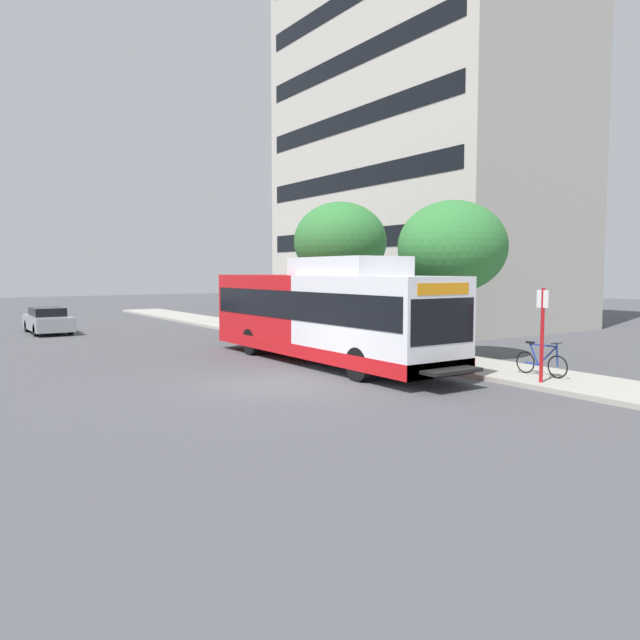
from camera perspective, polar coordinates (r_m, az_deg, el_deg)
ground_plane at (r=24.50m, az=-13.71°, el=-3.04°), size 120.00×120.00×0.00m
sidewalk_curb at (r=26.02m, az=2.50°, el=-2.32°), size 3.00×56.00×0.14m
transit_bus at (r=21.14m, az=0.36°, el=0.54°), size 2.58×12.25×3.65m
bus_stop_sign_pole at (r=17.76m, az=20.02°, el=-0.68°), size 0.10×0.36×2.60m
bicycle_parked at (r=19.02m, az=19.94°, el=-3.65°), size 0.52×1.76×1.02m
street_tree_near_stop at (r=22.35m, az=12.23°, el=6.65°), size 3.86×3.86×5.55m
street_tree_mid_block at (r=27.93m, az=1.90°, el=7.29°), size 4.21×4.21×6.17m
parked_car_far_lane at (r=34.46m, az=-24.04°, el=-0.03°), size 1.80×4.50×1.33m
apartment_tower_backdrop at (r=40.07m, az=9.23°, el=19.37°), size 10.28×18.62×26.93m
lattice_comm_tower at (r=52.87m, az=-2.57°, el=12.54°), size 1.10×1.10×31.43m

